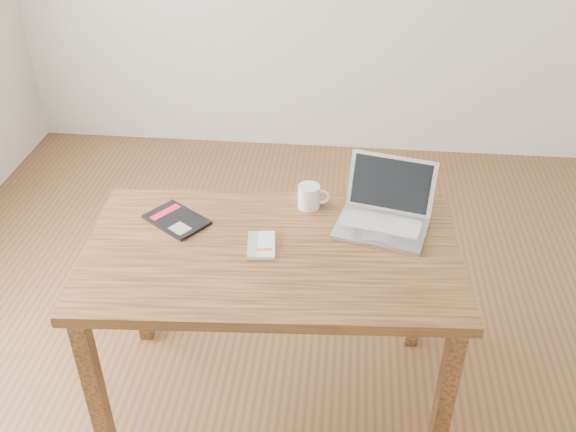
# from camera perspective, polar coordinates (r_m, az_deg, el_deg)

# --- Properties ---
(room) EXTENTS (4.04, 4.04, 2.70)m
(room) POSITION_cam_1_polar(r_m,az_deg,el_deg) (2.10, -0.21, 13.65)
(room) COLOR #53361C
(room) RESTS_ON ground
(desk) EXTENTS (1.35, 0.83, 0.75)m
(desk) POSITION_cam_1_polar(r_m,az_deg,el_deg) (2.28, -1.41, -4.72)
(desk) COLOR #4F3117
(desk) RESTS_ON ground
(white_guidebook) EXTENTS (0.11, 0.16, 0.01)m
(white_guidebook) POSITION_cam_1_polar(r_m,az_deg,el_deg) (2.23, -2.40, -2.62)
(white_guidebook) COLOR beige
(white_guidebook) RESTS_ON desk
(black_guidebook) EXTENTS (0.27, 0.25, 0.01)m
(black_guidebook) POSITION_cam_1_polar(r_m,az_deg,el_deg) (2.40, -9.88, -0.33)
(black_guidebook) COLOR black
(black_guidebook) RESTS_ON desk
(laptop) EXTENTS (0.38, 0.35, 0.22)m
(laptop) POSITION_cam_1_polar(r_m,az_deg,el_deg) (2.35, 8.57, 0.33)
(laptop) COLOR silver
(laptop) RESTS_ON desk
(coffee_mug) EXTENTS (0.12, 0.08, 0.09)m
(coffee_mug) POSITION_cam_1_polar(r_m,az_deg,el_deg) (2.42, 1.94, 1.78)
(coffee_mug) COLOR white
(coffee_mug) RESTS_ON desk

